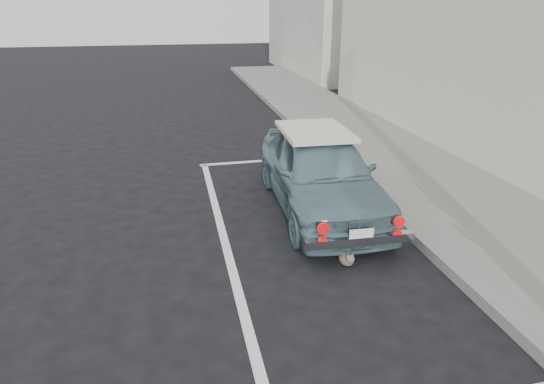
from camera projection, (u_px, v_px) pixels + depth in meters
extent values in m
plane|color=black|center=(358.00, 377.00, 4.30)|extent=(80.00, 80.00, 0.00)
cube|color=slate|center=(508.00, 237.00, 6.72)|extent=(2.80, 40.00, 0.15)
cube|color=black|center=(517.00, 115.00, 8.31)|extent=(0.10, 16.00, 2.40)
cube|color=silver|center=(267.00, 160.00, 10.26)|extent=(3.00, 0.12, 0.01)
cube|color=silver|center=(224.00, 239.00, 6.82)|extent=(0.12, 7.00, 0.01)
imported|color=slate|center=(320.00, 171.00, 7.63)|extent=(1.71, 3.97, 1.34)
cube|color=beige|center=(315.00, 131.00, 7.76)|extent=(1.16, 1.53, 0.07)
cube|color=silver|center=(360.00, 240.00, 6.00)|extent=(1.50, 0.17, 0.12)
cube|color=white|center=(361.00, 235.00, 5.93)|extent=(0.33, 0.03, 0.17)
cylinder|color=red|center=(323.00, 228.00, 5.80)|extent=(0.15, 0.05, 0.15)
cylinder|color=red|center=(399.00, 222.00, 5.97)|extent=(0.15, 0.05, 0.15)
cylinder|color=red|center=(322.00, 241.00, 5.87)|extent=(0.12, 0.04, 0.12)
cylinder|color=red|center=(398.00, 234.00, 6.04)|extent=(0.12, 0.04, 0.12)
ellipsoid|color=#756659|center=(346.00, 257.00, 6.14)|extent=(0.20, 0.31, 0.19)
sphere|color=#756659|center=(350.00, 258.00, 5.99)|extent=(0.12, 0.12, 0.12)
cone|color=#756659|center=(348.00, 255.00, 5.96)|extent=(0.04, 0.04, 0.05)
cone|color=#756659|center=(353.00, 254.00, 5.97)|extent=(0.04, 0.04, 0.05)
cylinder|color=#756659|center=(345.00, 255.00, 6.31)|extent=(0.10, 0.20, 0.03)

